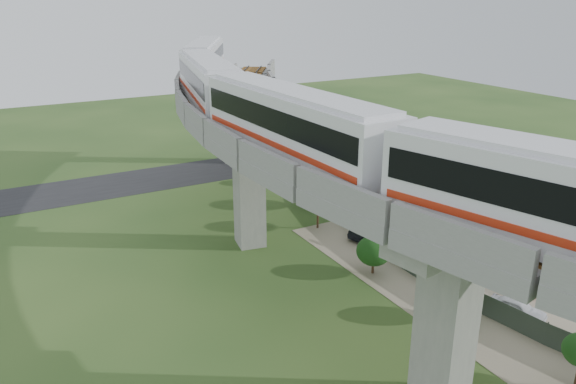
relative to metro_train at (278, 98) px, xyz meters
name	(u,v)px	position (x,y,z in m)	size (l,w,h in m)	color
ground	(309,308)	(-0.56, -5.05, -12.31)	(160.00, 160.00, 0.00)	#28481D
dirt_lot	(492,270)	(13.44, -7.05, -12.29)	(18.00, 26.00, 0.04)	gray
asphalt_road	(164,177)	(-0.56, 24.95, -12.29)	(60.00, 8.00, 0.03)	#232326
viaduct	(365,160)	(3.28, -5.05, -3.26)	(19.58, 73.98, 11.40)	#99968E
metro_train	(278,98)	(0.00, 0.00, 0.00)	(13.04, 61.10, 3.64)	silver
fence	(428,262)	(9.19, -5.05, -11.56)	(3.87, 38.73, 1.50)	#2D382D
tree_0	(297,164)	(10.73, 16.10, -10.14)	(2.22, 2.22, 3.12)	#382314
tree_1	(313,182)	(8.87, 9.97, -9.94)	(3.14, 3.14, 3.71)	#382314
tree_2	(318,199)	(6.55, 5.34, -9.73)	(2.65, 2.65, 3.71)	#382314
tree_3	(374,251)	(5.68, -3.34, -10.57)	(2.43, 2.43, 2.77)	#382314
tree_4	(460,291)	(6.68, -10.41, -10.45)	(2.21, 2.21, 2.80)	#382314
car_white	(518,308)	(9.91, -12.11, -11.69)	(1.36, 3.37, 1.15)	white
car_red	(523,278)	(13.27, -9.70, -11.70)	(1.21, 3.46, 1.14)	#9C110E
car_dark	(370,228)	(9.38, 1.97, -11.64)	(1.77, 4.35, 1.26)	black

